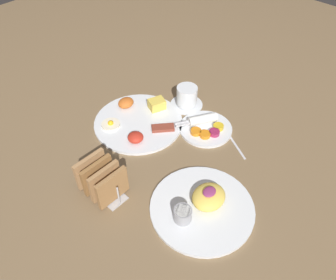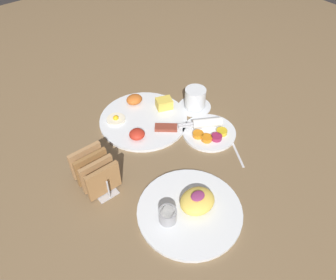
% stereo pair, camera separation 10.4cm
% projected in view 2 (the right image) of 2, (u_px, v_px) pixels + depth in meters
% --- Properties ---
extents(ground_plane, '(3.00, 3.00, 0.00)m').
position_uv_depth(ground_plane, '(163.00, 161.00, 1.02)').
color(ground_plane, brown).
extents(plate_breakfast, '(0.31, 0.31, 0.05)m').
position_uv_depth(plate_breakfast, '(144.00, 118.00, 1.15)').
color(plate_breakfast, white).
rests_on(plate_breakfast, ground_plane).
extents(plate_condiments, '(0.18, 0.18, 0.04)m').
position_uv_depth(plate_condiments, '(208.00, 130.00, 1.10)').
color(plate_condiments, white).
rests_on(plate_condiments, ground_plane).
extents(plate_foreground, '(0.29, 0.29, 0.06)m').
position_uv_depth(plate_foreground, '(190.00, 209.00, 0.88)').
color(plate_foreground, white).
rests_on(plate_foreground, ground_plane).
extents(toast_rack, '(0.10, 0.15, 0.10)m').
position_uv_depth(toast_rack, '(95.00, 172.00, 0.93)').
color(toast_rack, '#B7B7BC').
rests_on(toast_rack, ground_plane).
extents(coffee_cup, '(0.12, 0.12, 0.08)m').
position_uv_depth(coffee_cup, '(195.00, 99.00, 1.19)').
color(coffee_cup, white).
rests_on(coffee_cup, ground_plane).
extents(teaspoon, '(0.07, 0.12, 0.01)m').
position_uv_depth(teaspoon, '(235.00, 147.00, 1.06)').
color(teaspoon, silver).
rests_on(teaspoon, ground_plane).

